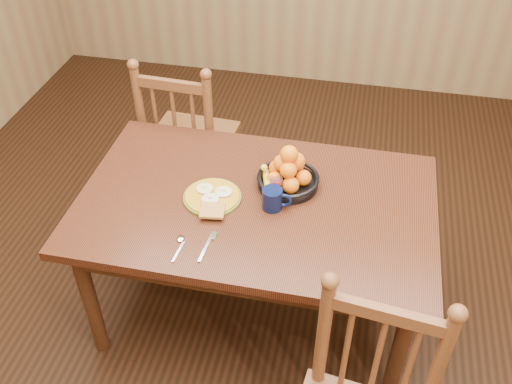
% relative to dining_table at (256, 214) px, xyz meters
% --- Properties ---
extents(room, '(4.52, 5.02, 2.72)m').
position_rel_dining_table_xyz_m(room, '(0.00, 0.00, 0.68)').
color(room, black).
rests_on(room, ground).
extents(dining_table, '(1.60, 1.00, 0.75)m').
position_rel_dining_table_xyz_m(dining_table, '(0.00, 0.00, 0.00)').
color(dining_table, black).
rests_on(dining_table, ground).
extents(chair_far, '(0.50, 0.48, 1.06)m').
position_rel_dining_table_xyz_m(chair_far, '(-0.55, 0.71, -0.15)').
color(chair_far, '#522918').
rests_on(chair_far, ground).
extents(breakfast_plate, '(0.26, 0.29, 0.04)m').
position_rel_dining_table_xyz_m(breakfast_plate, '(-0.19, -0.03, 0.10)').
color(breakfast_plate, '#59601E').
rests_on(breakfast_plate, dining_table).
extents(fork, '(0.04, 0.18, 0.00)m').
position_rel_dining_table_xyz_m(fork, '(-0.14, -0.32, 0.09)').
color(fork, silver).
rests_on(fork, dining_table).
extents(spoon, '(0.04, 0.16, 0.01)m').
position_rel_dining_table_xyz_m(spoon, '(-0.25, -0.33, 0.09)').
color(spoon, silver).
rests_on(spoon, dining_table).
extents(coffee_mug, '(0.13, 0.09, 0.10)m').
position_rel_dining_table_xyz_m(coffee_mug, '(0.08, -0.03, 0.14)').
color(coffee_mug, black).
rests_on(coffee_mug, dining_table).
extents(juice_glass, '(0.06, 0.06, 0.09)m').
position_rel_dining_table_xyz_m(juice_glass, '(0.08, 0.06, 0.13)').
color(juice_glass, silver).
rests_on(juice_glass, dining_table).
extents(fruit_bowl, '(0.29, 0.29, 0.22)m').
position_rel_dining_table_xyz_m(fruit_bowl, '(0.12, 0.14, 0.15)').
color(fruit_bowl, black).
rests_on(fruit_bowl, dining_table).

